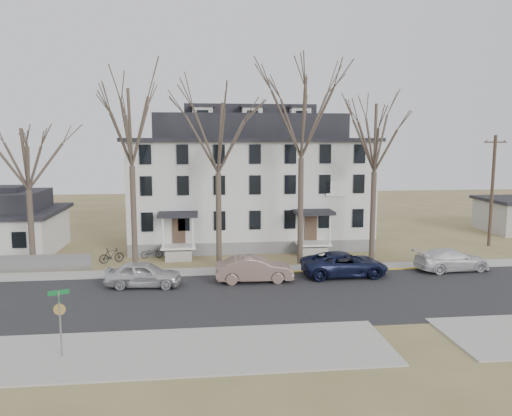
{
  "coord_description": "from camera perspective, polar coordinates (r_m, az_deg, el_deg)",
  "views": [
    {
      "loc": [
        -6.33,
        -25.79,
        9.14
      ],
      "look_at": [
        -2.38,
        9.0,
        4.31
      ],
      "focal_mm": 35.0,
      "sensor_mm": 36.0,
      "label": 1
    }
  ],
  "objects": [
    {
      "name": "small_house",
      "position": [
        45.16,
        -26.71,
        -1.77
      ],
      "size": [
        8.7,
        8.7,
        5.0
      ],
      "color": "silver",
      "rests_on": "ground"
    },
    {
      "name": "street_sign",
      "position": [
        22.73,
        -21.51,
        -11.23
      ],
      "size": [
        0.84,
        0.84,
        2.95
      ],
      "rotation": [
        0.0,
        0.0,
        0.34
      ],
      "color": "gray",
      "rests_on": "ground"
    },
    {
      "name": "tree_mid_left",
      "position": [
        35.62,
        -4.39,
        8.58
      ],
      "size": [
        7.8,
        7.8,
        12.74
      ],
      "color": "#473B31",
      "rests_on": "ground"
    },
    {
      "name": "tree_center",
      "position": [
        36.39,
        5.24,
        10.89
      ],
      "size": [
        9.0,
        9.0,
        14.7
      ],
      "color": "#473B31",
      "rests_on": "ground"
    },
    {
      "name": "tree_far_left",
      "position": [
        35.92,
        -14.15,
        9.54
      ],
      "size": [
        8.4,
        8.4,
        13.72
      ],
      "color": "#473B31",
      "rests_on": "ground"
    },
    {
      "name": "bicycle_left",
      "position": [
        39.44,
        -11.83,
        -5.06
      ],
      "size": [
        1.7,
        0.73,
        0.87
      ],
      "primitive_type": "imported",
      "rotation": [
        0.0,
        0.0,
        1.67
      ],
      "color": "black",
      "rests_on": "ground"
    },
    {
      "name": "car_navy",
      "position": [
        34.17,
        10.07,
        -6.39
      ],
      "size": [
        5.83,
        2.78,
        1.6
      ],
      "primitive_type": "imported",
      "rotation": [
        0.0,
        0.0,
        1.59
      ],
      "color": "#131936",
      "rests_on": "ground"
    },
    {
      "name": "tree_mid_right",
      "position": [
        37.84,
        13.49,
        8.34
      ],
      "size": [
        7.8,
        7.8,
        12.74
      ],
      "color": "#473B31",
      "rests_on": "ground"
    },
    {
      "name": "ground",
      "position": [
        28.09,
        7.04,
        -11.19
      ],
      "size": [
        120.0,
        120.0,
        0.0
      ],
      "primitive_type": "plane",
      "color": "olive",
      "rests_on": "ground"
    },
    {
      "name": "far_sidewalk",
      "position": [
        35.57,
        4.02,
        -7.05
      ],
      "size": [
        120.0,
        2.0,
        0.08
      ],
      "primitive_type": "cube",
      "color": "#A09F97",
      "rests_on": "ground"
    },
    {
      "name": "utility_pole_far",
      "position": [
        47.09,
        25.39,
        1.94
      ],
      "size": [
        2.0,
        0.28,
        9.5
      ],
      "color": "#3D3023",
      "rests_on": "ground"
    },
    {
      "name": "car_white",
      "position": [
        37.6,
        21.45,
        -5.57
      ],
      "size": [
        5.41,
        2.62,
        1.52
      ],
      "primitive_type": "imported",
      "rotation": [
        0.0,
        0.0,
        1.67
      ],
      "color": "silver",
      "rests_on": "ground"
    },
    {
      "name": "yellow_curb",
      "position": [
        35.97,
        12.2,
        -7.04
      ],
      "size": [
        14.0,
        0.25,
        0.06
      ],
      "primitive_type": "cube",
      "color": "gold",
      "rests_on": "ground"
    },
    {
      "name": "car_silver",
      "position": [
        32.02,
        -12.74,
        -7.45
      ],
      "size": [
        4.81,
        2.3,
        1.59
      ],
      "primitive_type": "imported",
      "rotation": [
        0.0,
        0.0,
        1.48
      ],
      "color": "silver",
      "rests_on": "ground"
    },
    {
      "name": "boarding_house",
      "position": [
        44.12,
        -0.83,
        2.97
      ],
      "size": [
        20.8,
        12.36,
        12.05
      ],
      "color": "slate",
      "rests_on": "ground"
    },
    {
      "name": "car_tan",
      "position": [
        32.35,
        -0.21,
        -7.05
      ],
      "size": [
        4.98,
        1.78,
        1.64
      ],
      "primitive_type": "imported",
      "rotation": [
        0.0,
        0.0,
        1.56
      ],
      "color": "#7D6458",
      "rests_on": "ground"
    },
    {
      "name": "tree_bungalow",
      "position": [
        37.47,
        -24.75,
        5.58
      ],
      "size": [
        6.6,
        6.6,
        10.78
      ],
      "color": "#473B31",
      "rests_on": "ground"
    },
    {
      "name": "near_sidewalk_left",
      "position": [
        22.77,
        -10.54,
        -15.94
      ],
      "size": [
        20.0,
        5.0,
        0.08
      ],
      "primitive_type": "cube",
      "color": "#A09F97",
      "rests_on": "ground"
    },
    {
      "name": "bicycle_right",
      "position": [
        38.67,
        -16.18,
        -5.29
      ],
      "size": [
        1.88,
        1.26,
        1.1
      ],
      "primitive_type": "imported",
      "rotation": [
        0.0,
        0.0,
        2.01
      ],
      "color": "black",
      "rests_on": "ground"
    },
    {
      "name": "main_road",
      "position": [
        29.93,
        6.14,
        -9.97
      ],
      "size": [
        120.0,
        10.0,
        0.04
      ],
      "primitive_type": "cube",
      "color": "#27272A",
      "rests_on": "ground"
    }
  ]
}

